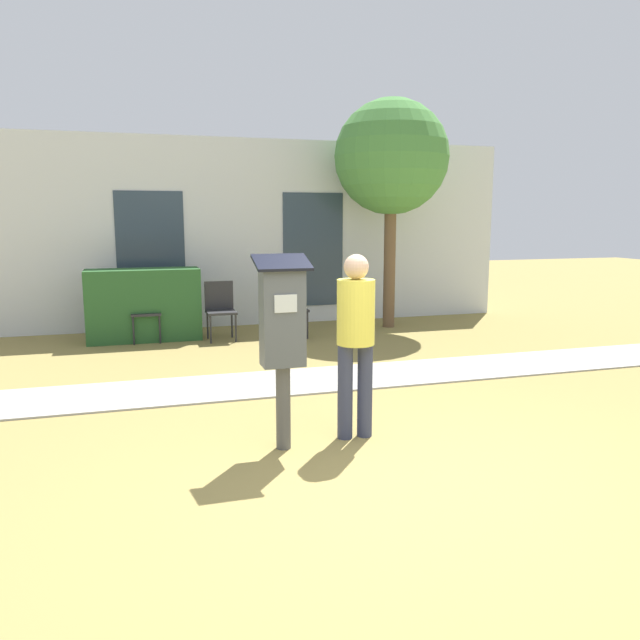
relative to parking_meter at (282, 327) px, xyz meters
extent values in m
plane|color=olive|center=(0.59, -0.93, -1.02)|extent=(40.00, 40.00, 0.00)
cube|color=#A3A099|center=(0.59, 1.97, -1.01)|extent=(12.00, 1.10, 0.02)
cube|color=silver|center=(0.59, 6.06, 0.58)|extent=(10.00, 0.24, 3.20)
cube|color=#2D3D4C|center=(-0.81, 5.93, 0.28)|extent=(1.10, 0.02, 2.00)
cube|color=#2D3D4C|center=(1.99, 5.93, 0.28)|extent=(1.10, 0.02, 2.00)
cylinder|color=#4C4C4C|center=(0.00, 0.00, -0.67)|extent=(0.12, 0.12, 0.70)
cube|color=#4C5156|center=(0.00, 0.00, 0.08)|extent=(0.34, 0.22, 0.80)
cube|color=silver|center=(0.00, -0.12, 0.20)|extent=(0.18, 0.01, 0.14)
cube|color=black|center=(0.00, 0.00, 0.51)|extent=(0.44, 0.31, 0.12)
cylinder|color=#333851|center=(0.56, 0.08, -0.61)|extent=(0.13, 0.13, 0.82)
cylinder|color=#333851|center=(0.74, 0.08, -0.61)|extent=(0.13, 0.13, 0.82)
cylinder|color=#EADB4C|center=(0.65, 0.08, 0.08)|extent=(0.32, 0.32, 0.55)
sphere|color=#D8AD8C|center=(0.65, 0.08, 0.46)|extent=(0.21, 0.21, 0.21)
cylinder|color=#262628|center=(-1.14, 4.72, -0.81)|extent=(0.03, 0.03, 0.42)
cylinder|color=#262628|center=(-0.76, 4.72, -0.81)|extent=(0.03, 0.03, 0.42)
cylinder|color=#262628|center=(-1.14, 5.10, -0.81)|extent=(0.03, 0.03, 0.42)
cylinder|color=#262628|center=(-0.76, 5.10, -0.81)|extent=(0.03, 0.03, 0.42)
cube|color=#262628|center=(-0.95, 4.91, -0.58)|extent=(0.44, 0.44, 0.04)
cube|color=#262628|center=(-0.95, 5.11, -0.34)|extent=(0.44, 0.04, 0.44)
cylinder|color=#262628|center=(-0.03, 4.49, -0.81)|extent=(0.03, 0.03, 0.42)
cylinder|color=#262628|center=(0.35, 4.49, -0.81)|extent=(0.03, 0.03, 0.42)
cylinder|color=#262628|center=(-0.03, 4.87, -0.81)|extent=(0.03, 0.03, 0.42)
cylinder|color=#262628|center=(0.35, 4.87, -0.81)|extent=(0.03, 0.03, 0.42)
cube|color=#262628|center=(0.16, 4.68, -0.58)|extent=(0.44, 0.44, 0.04)
cube|color=#262628|center=(0.16, 4.89, -0.34)|extent=(0.44, 0.04, 0.44)
cylinder|color=#262628|center=(1.08, 4.42, -0.81)|extent=(0.03, 0.03, 0.42)
cylinder|color=#262628|center=(1.46, 4.42, -0.81)|extent=(0.03, 0.03, 0.42)
cylinder|color=#262628|center=(1.08, 4.80, -0.81)|extent=(0.03, 0.03, 0.42)
cylinder|color=#262628|center=(1.46, 4.80, -0.81)|extent=(0.03, 0.03, 0.42)
cube|color=#262628|center=(1.27, 4.61, -0.58)|extent=(0.44, 0.44, 0.04)
cube|color=#262628|center=(1.27, 4.81, -0.34)|extent=(0.44, 0.04, 0.44)
cube|color=#285628|center=(-0.97, 5.06, -0.47)|extent=(1.69, 0.60, 1.10)
cylinder|color=brown|center=(3.09, 5.06, 0.08)|extent=(0.20, 0.20, 2.20)
sphere|color=#47843D|center=(3.09, 5.06, 1.85)|extent=(1.90, 1.90, 1.90)
camera|label=1|loc=(-1.14, -4.78, 0.87)|focal=35.00mm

